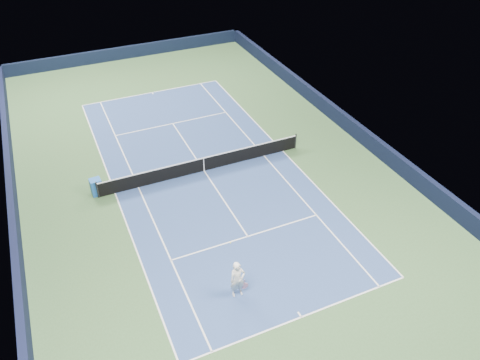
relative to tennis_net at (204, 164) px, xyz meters
name	(u,v)px	position (x,y,z in m)	size (l,w,h in m)	color
ground	(204,171)	(0.00, 0.00, -0.50)	(40.00, 40.00, 0.00)	#35572F
wall_far	(128,52)	(0.00, 19.82, 0.05)	(22.00, 0.35, 1.10)	black
wall_right	(352,127)	(10.82, 0.00, 0.05)	(0.35, 40.00, 1.10)	black
wall_left	(13,210)	(-10.82, 0.00, 0.05)	(0.35, 40.00, 1.10)	black
court_surface	(204,171)	(0.00, 0.00, -0.50)	(10.97, 23.77, 0.01)	navy
baseline_far	(152,92)	(0.00, 11.88, -0.50)	(10.97, 0.08, 0.00)	white
baseline_near	(301,317)	(0.00, -11.88, -0.50)	(10.97, 0.08, 0.00)	white
sideline_doubles_right	(283,151)	(5.49, 0.00, -0.50)	(0.08, 23.77, 0.00)	white
sideline_doubles_left	(115,193)	(-5.49, 0.00, -0.50)	(0.08, 23.77, 0.00)	white
sideline_singles_right	(264,156)	(4.12, 0.00, -0.50)	(0.08, 23.77, 0.00)	white
sideline_singles_left	(138,187)	(-4.12, 0.00, -0.50)	(0.08, 23.77, 0.00)	white
service_line_far	(173,124)	(0.00, 6.40, -0.50)	(8.23, 0.08, 0.00)	white
service_line_near	(248,236)	(0.00, -6.40, -0.50)	(8.23, 0.08, 0.00)	white
center_service_line	(204,171)	(0.00, 0.00, -0.50)	(0.08, 12.80, 0.00)	white
center_mark_far	(153,93)	(0.00, 11.73, -0.50)	(0.08, 0.30, 0.00)	white
center_mark_near	(300,314)	(0.00, -11.73, -0.50)	(0.08, 0.30, 0.00)	white
tennis_net	(204,164)	(0.00, 0.00, 0.00)	(12.90, 0.10, 1.07)	black
sponsor_cube	(96,187)	(-6.40, 0.36, 0.00)	(0.66, 0.61, 1.01)	#1D57B1
tennis_player	(238,280)	(-1.99, -9.62, 0.46)	(0.85, 1.28, 2.31)	white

